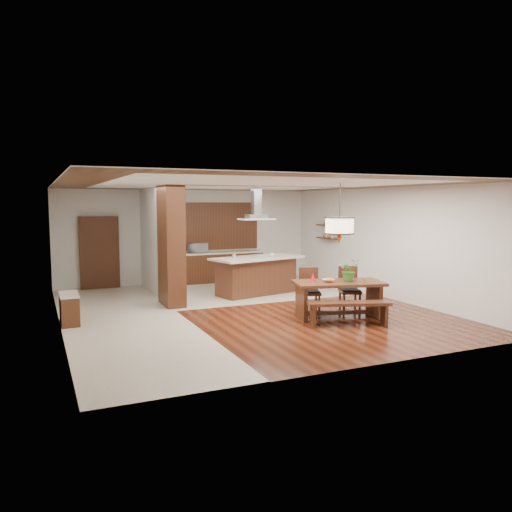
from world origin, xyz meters
name	(u,v)px	position (x,y,z in m)	size (l,w,h in m)	color
room_shell	(244,221)	(0.00, 0.00, 2.06)	(9.00, 9.04, 2.92)	#341409
tile_hallway	(124,321)	(-2.75, 0.00, 0.01)	(2.50, 9.00, 0.01)	beige
tile_kitchen	(251,289)	(1.25, 2.50, 0.01)	(5.50, 4.00, 0.01)	beige
soffit_band	(244,185)	(0.00, 0.00, 2.88)	(8.00, 9.00, 0.02)	#361E0D
partition_pier	(171,246)	(-1.40, 1.20, 1.45)	(0.45, 1.00, 2.90)	black
partition_stub	(152,240)	(-1.40, 3.30, 1.45)	(0.18, 2.40, 2.90)	silver
hallway_console	(69,309)	(-3.81, 0.20, 0.32)	(0.37, 0.88, 0.63)	black
hallway_doorway	(99,253)	(-2.70, 4.40, 1.05)	(1.10, 0.20, 2.10)	black
rear_counter	(222,267)	(1.00, 4.20, 0.48)	(2.60, 0.62, 0.95)	black
kitchen_window	(219,226)	(1.00, 4.46, 1.75)	(2.60, 0.08, 1.50)	#9B632E
shelf_lower	(327,238)	(3.87, 2.60, 1.40)	(0.26, 0.90, 0.04)	black
shelf_upper	(327,225)	(3.87, 2.60, 1.80)	(0.26, 0.90, 0.04)	black
dining_table	(338,291)	(1.57, -1.54, 0.58)	(2.08, 1.40, 0.79)	black
dining_bench	(349,313)	(1.39, -2.21, 0.24)	(1.70, 0.37, 0.48)	black
dining_chair_left	(310,291)	(1.25, -0.86, 0.50)	(0.45, 0.45, 1.01)	black
dining_chair_right	(350,289)	(2.17, -1.11, 0.51)	(0.45, 0.45, 1.02)	black
pendant_lantern	(340,214)	(1.57, -1.54, 2.25)	(0.64, 0.64, 1.31)	#FEE4C3
foliage_plant	(349,270)	(1.81, -1.57, 1.03)	(0.43, 0.37, 0.48)	#367326
fruit_bowl	(328,280)	(1.34, -1.49, 0.82)	(0.25, 0.25, 0.06)	beige
napkin_cone	(313,277)	(1.07, -1.31, 0.89)	(0.12, 0.12, 0.19)	red
gold_ornament	(365,280)	(2.08, -1.79, 0.83)	(0.06, 0.06, 0.09)	gold
kitchen_island	(256,275)	(1.07, 1.70, 0.53)	(2.69, 1.65, 1.03)	black
range_hood	(256,204)	(1.07, 1.70, 2.46)	(0.90, 0.55, 0.87)	silver
island_cup	(272,255)	(1.48, 1.58, 1.08)	(0.12, 0.12, 0.09)	silver
microwave	(198,248)	(0.19, 4.17, 1.10)	(0.54, 0.36, 0.30)	silver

